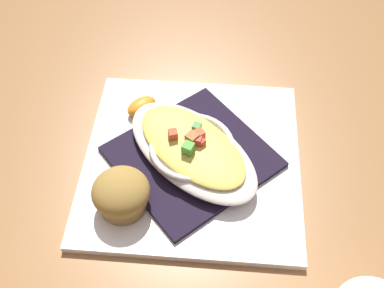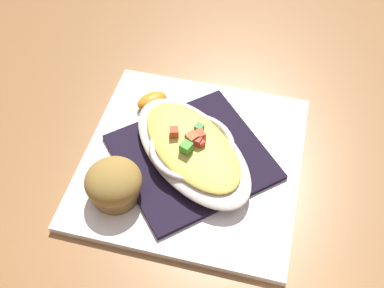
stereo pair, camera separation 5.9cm
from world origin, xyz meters
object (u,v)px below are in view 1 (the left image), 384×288
object	(u,v)px
square_plate	(192,160)
orange_garnish	(143,108)
muffin	(121,194)
gratin_dish	(192,148)

from	to	relation	value
square_plate	orange_garnish	distance (m)	0.11
square_plate	orange_garnish	size ratio (longest dim) A/B	4.53
square_plate	muffin	size ratio (longest dim) A/B	4.07
square_plate	gratin_dish	size ratio (longest dim) A/B	1.21
square_plate	muffin	world-z (taller)	muffin
muffin	orange_garnish	size ratio (longest dim) A/B	1.11
muffin	orange_garnish	xyz separation A→B (m)	(0.15, 0.03, -0.02)
orange_garnish	muffin	bearing A→B (deg)	-168.21
square_plate	orange_garnish	bearing A→B (deg)	57.33
square_plate	orange_garnish	xyz separation A→B (m)	(0.06, 0.09, 0.01)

